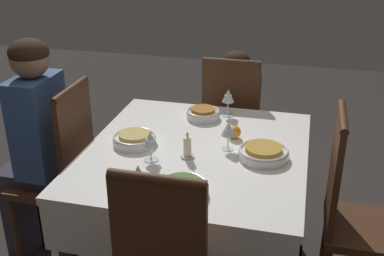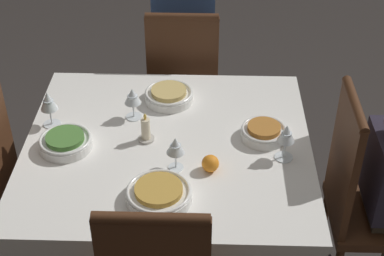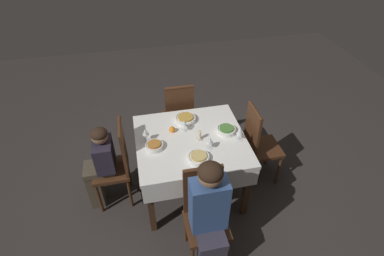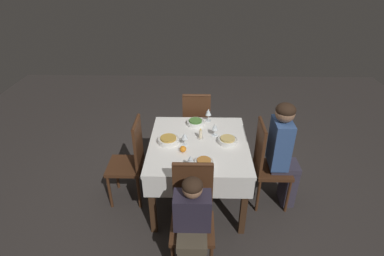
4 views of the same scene
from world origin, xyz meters
name	(u,v)px [view 4 (image 4 of 4)]	position (x,y,z in m)	size (l,w,h in m)	color
ground_plane	(198,197)	(0.00, 0.00, 0.00)	(8.00, 8.00, 0.00)	#332D2B
dining_table	(198,151)	(0.00, 0.00, 0.66)	(1.11, 1.02, 0.76)	white
chair_south	(267,162)	(-0.03, -0.73, 0.54)	(0.37, 0.37, 1.01)	#472816
chair_west	(193,214)	(-0.77, 0.05, 0.54)	(0.37, 0.37, 1.01)	#472816
chair_north	(131,159)	(0.00, 0.73, 0.54)	(0.37, 0.37, 1.01)	#472816
chair_east	(196,124)	(0.77, 0.03, 0.54)	(0.37, 0.37, 1.01)	#472816
person_adult_denim	(283,150)	(-0.03, -0.88, 0.70)	(0.30, 0.34, 1.23)	#383342
person_child_dark	(192,229)	(-0.94, 0.05, 0.55)	(0.33, 0.30, 1.00)	#4C4233
bowl_south	(228,140)	(0.01, -0.30, 0.79)	(0.21, 0.21, 0.06)	white
wine_glass_south	(215,127)	(0.15, -0.17, 0.86)	(0.07, 0.07, 0.14)	white
bowl_west	(204,162)	(-0.37, -0.05, 0.79)	(0.18, 0.18, 0.06)	white
wine_glass_west	(191,160)	(-0.44, 0.07, 0.87)	(0.07, 0.07, 0.15)	white
bowl_north	(168,140)	(0.01, 0.31, 0.79)	(0.23, 0.23, 0.06)	white
wine_glass_north	(184,136)	(-0.04, 0.14, 0.86)	(0.07, 0.07, 0.14)	white
bowl_east	(196,122)	(0.39, 0.04, 0.79)	(0.20, 0.20, 0.06)	white
wine_glass_east	(208,112)	(0.47, -0.11, 0.87)	(0.07, 0.07, 0.16)	white
candle_centerpiece	(201,135)	(0.08, -0.02, 0.80)	(0.06, 0.06, 0.12)	beige
orange_fruit	(183,149)	(-0.17, 0.15, 0.79)	(0.06, 0.06, 0.06)	orange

